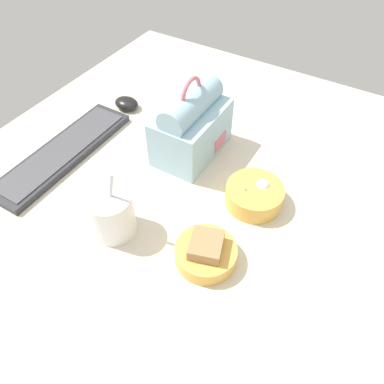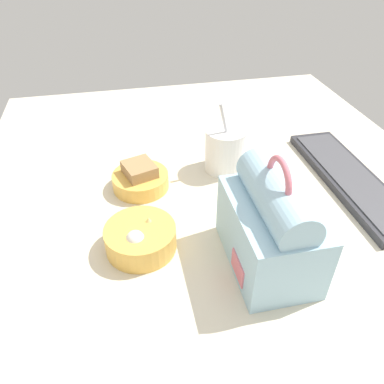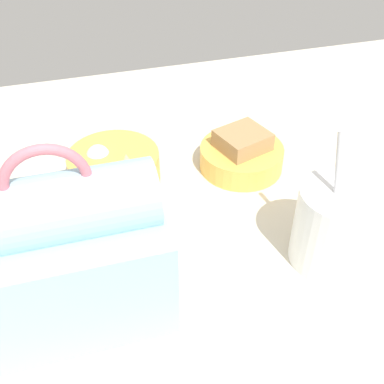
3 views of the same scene
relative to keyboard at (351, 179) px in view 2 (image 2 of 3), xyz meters
The scene contains 6 objects.
desk_surface 31.55cm from the keyboard, 86.08° to the right, with size 140.00×110.00×2.00cm.
keyboard is the anchor object (origin of this frame).
lunch_bag 34.61cm from the keyboard, 56.39° to the right, with size 20.75×13.36×21.92cm.
soup_cup 30.05cm from the keyboard, 114.09° to the right, with size 9.67×9.67×17.53cm.
bento_bowl_sandwich 48.81cm from the keyboard, 100.04° to the right, with size 12.74×12.74×6.27cm.
bento_bowl_snacks 51.06cm from the keyboard, 77.87° to the right, with size 13.33×13.33×5.95cm.
Camera 2 is at (59.60, -19.66, 53.58)cm, focal length 35.00 mm.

